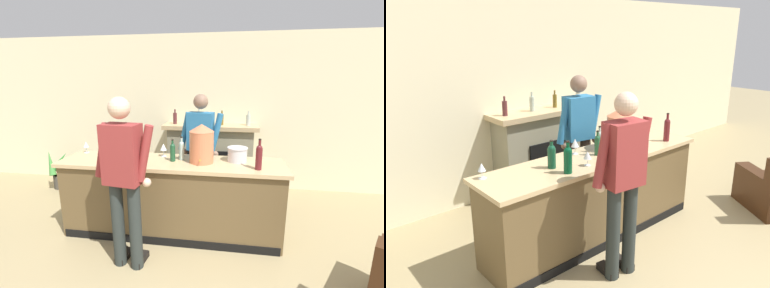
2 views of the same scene
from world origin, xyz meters
The scene contains 16 objects.
wall_back_panel centered at (0.00, 3.81, 1.38)m, with size 12.00×0.07×2.75m.
bar_counter centered at (-0.23, 2.08, 0.49)m, with size 2.76×0.67×0.97m.
fireplace_stone centered at (0.14, 3.55, 0.61)m, with size 1.62×0.52×1.48m.
potted_plant_corner centered at (-2.63, 3.22, 0.30)m, with size 0.47×0.50×0.73m.
person_customer centered at (-0.55, 1.40, 1.00)m, with size 0.65×0.34×1.79m.
person_bartender centered at (0.06, 2.70, 0.98)m, with size 0.65×0.35×1.77m.
copper_dispenser centered at (0.15, 2.09, 1.21)m, with size 0.30×0.34×0.47m.
ice_bucket_steel centered at (0.58, 2.19, 1.06)m, with size 0.25×0.25×0.18m.
wine_bottle_rose_blush centered at (-0.79, 1.89, 1.12)m, with size 0.08×0.08×0.32m.
wine_bottle_chardonnay_pale centered at (-0.21, 2.08, 1.10)m, with size 0.06×0.06×0.27m.
wine_bottle_cabernet_heavy centered at (0.80, 1.91, 1.13)m, with size 0.07×0.07×0.35m.
wine_bottle_port_short centered at (-0.11, 2.15, 1.11)m, with size 0.07×0.07×0.30m.
wine_bottle_riesling_slim centered at (-0.82, 2.10, 1.11)m, with size 0.08×0.08×0.29m.
wine_glass_front_right centered at (-1.48, 2.30, 1.08)m, with size 0.07×0.07×0.15m.
wine_glass_near_bucket centered at (-0.52, 1.91, 1.08)m, with size 0.08×0.08×0.15m.
wine_glass_by_dispenser centered at (-0.37, 2.27, 1.10)m, with size 0.09×0.09×0.17m.
Camera 1 is at (0.48, -0.88, 1.91)m, focal length 24.00 mm.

